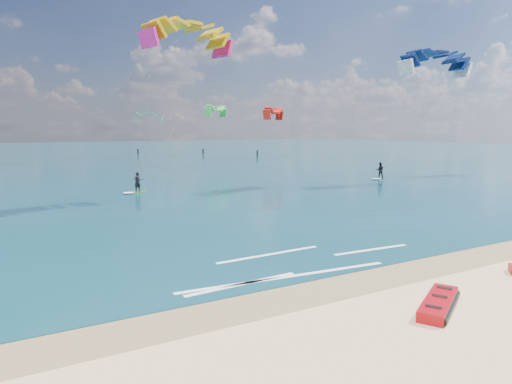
% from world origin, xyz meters
% --- Properties ---
extents(ground, '(320.00, 320.00, 0.00)m').
position_xyz_m(ground, '(0.00, 40.00, 0.00)').
color(ground, tan).
rests_on(ground, ground).
extents(wet_sand_strip, '(320.00, 2.40, 0.01)m').
position_xyz_m(wet_sand_strip, '(0.00, 3.00, 0.00)').
color(wet_sand_strip, olive).
rests_on(wet_sand_strip, ground).
extents(sea, '(320.00, 200.00, 0.04)m').
position_xyz_m(sea, '(0.00, 104.00, 0.02)').
color(sea, '#0B393D').
rests_on(sea, ground).
extents(packed_kite_left, '(3.55, 2.71, 0.44)m').
position_xyz_m(packed_kite_left, '(2.37, -0.41, 0.00)').
color(packed_kite_left, '#A2080E').
rests_on(packed_kite_left, ground).
extents(kitesurfer_main, '(9.74, 9.09, 16.07)m').
position_xyz_m(kitesurfer_main, '(2.54, 29.17, 8.32)').
color(kitesurfer_main, yellow).
rests_on(kitesurfer_main, sea).
extents(kitesurfer_far, '(10.60, 7.11, 16.19)m').
position_xyz_m(kitesurfer_far, '(31.39, 27.37, 8.51)').
color(kitesurfer_far, yellow).
rests_on(kitesurfer_far, sea).
extents(shoreline_foam, '(13.02, 4.04, 0.01)m').
position_xyz_m(shoreline_foam, '(0.62, 5.90, 0.04)').
color(shoreline_foam, white).
rests_on(shoreline_foam, ground).
extents(distant_kites, '(93.26, 33.80, 13.06)m').
position_xyz_m(distant_kites, '(-2.07, 77.43, 5.60)').
color(distant_kites, '#2BA6BD').
rests_on(distant_kites, ground).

